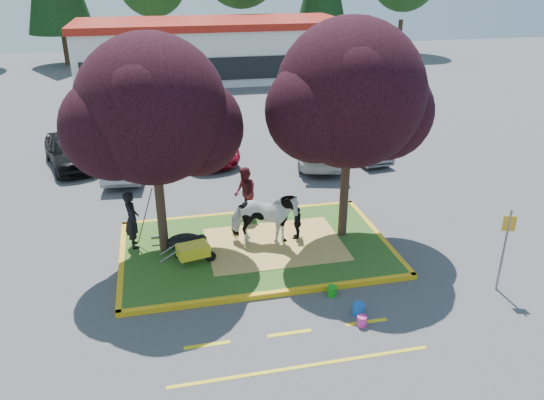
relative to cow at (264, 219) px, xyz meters
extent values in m
plane|color=#424244|center=(-0.27, -0.05, -1.05)|extent=(90.00, 90.00, 0.00)
cube|color=#244D18|center=(-0.27, -0.05, -0.98)|extent=(8.00, 5.00, 0.15)
cube|color=#EDAD14|center=(-0.27, -2.63, -0.98)|extent=(8.30, 0.16, 0.15)
cube|color=#EDAD14|center=(-0.27, 2.53, -0.98)|extent=(8.30, 0.16, 0.15)
cube|color=#EDAD14|center=(-4.35, -0.05, -0.98)|extent=(0.16, 5.30, 0.15)
cube|color=#EDAD14|center=(3.81, -0.05, -0.98)|extent=(0.16, 5.30, 0.15)
cube|color=#E2B35D|center=(0.33, -0.05, -0.90)|extent=(4.20, 3.00, 0.01)
cylinder|color=black|center=(-3.07, 0.35, 0.86)|extent=(0.28, 0.28, 3.53)
sphere|color=black|center=(-3.07, 0.35, 3.51)|extent=(4.20, 4.20, 4.20)
sphere|color=black|center=(-1.91, 0.55, 2.88)|extent=(2.86, 2.86, 2.86)
sphere|color=black|center=(-4.12, 0.05, 3.13)|extent=(2.86, 2.86, 2.86)
cylinder|color=black|center=(2.63, 0.15, 0.95)|extent=(0.28, 0.28, 3.70)
sphere|color=black|center=(2.63, 0.15, 3.72)|extent=(4.40, 4.40, 4.40)
sphere|color=black|center=(3.84, 0.35, 3.06)|extent=(2.99, 2.99, 2.99)
sphere|color=black|center=(1.53, -0.15, 3.32)|extent=(2.99, 2.99, 2.99)
cube|color=yellow|center=(-2.27, -4.25, -1.05)|extent=(1.10, 0.12, 0.01)
cube|color=yellow|center=(-0.27, -4.25, -1.05)|extent=(1.10, 0.12, 0.01)
cube|color=yellow|center=(1.73, -4.25, -1.05)|extent=(1.10, 0.12, 0.01)
cube|color=yellow|center=(-0.27, -5.45, -1.05)|extent=(6.00, 0.10, 0.01)
cube|color=silver|center=(1.73, 27.95, 0.95)|extent=(20.00, 8.00, 4.00)
cube|color=#9D1B11|center=(1.73, 27.95, 3.10)|extent=(20.40, 8.40, 0.50)
cube|color=black|center=(1.73, 23.90, 0.35)|extent=(19.00, 0.10, 1.60)
cylinder|color=black|center=(-10.27, 36.95, 0.91)|extent=(0.44, 0.44, 3.92)
cylinder|color=black|center=(-2.27, 38.45, 0.49)|extent=(0.44, 0.44, 3.08)
cylinder|color=black|center=(5.73, 37.45, 0.77)|extent=(0.44, 0.44, 3.64)
cylinder|color=black|center=(13.73, 37.95, 0.70)|extent=(0.44, 0.44, 3.50)
cylinder|color=black|center=(21.73, 36.95, 0.56)|extent=(0.44, 0.44, 3.22)
imported|color=white|center=(0.00, 0.00, 0.00)|extent=(2.33, 1.56, 1.80)
ellipsoid|color=black|center=(-2.45, 0.31, -0.67)|extent=(1.21, 0.86, 0.47)
imported|color=black|center=(-3.97, 0.80, 0.02)|extent=(0.57, 0.75, 1.84)
imported|color=#47141C|center=(-0.22, 2.10, 0.00)|extent=(0.79, 0.96, 1.81)
imported|color=black|center=(1.13, 0.19, -0.35)|extent=(0.53, 0.70, 1.10)
cylinder|color=black|center=(-1.76, -0.67, -0.74)|extent=(0.33, 0.13, 0.33)
cylinder|color=slate|center=(-2.57, -0.87, -0.78)|extent=(0.04, 0.04, 0.24)
cylinder|color=slate|center=(-2.57, -0.47, -0.78)|extent=(0.04, 0.04, 0.24)
cube|color=yellow|center=(-2.25, -0.67, -0.47)|extent=(1.00, 0.72, 0.36)
cylinder|color=slate|center=(-2.93, -0.87, -0.45)|extent=(0.59, 0.17, 0.30)
cylinder|color=slate|center=(-2.93, -0.47, -0.45)|extent=(0.59, 0.17, 0.30)
cube|color=black|center=(-2.47, 0.04, -0.78)|extent=(0.47, 0.27, 0.24)
cube|color=black|center=(-2.57, -0.16, -0.79)|extent=(0.45, 0.30, 0.23)
cylinder|color=slate|center=(5.79, -3.64, 0.15)|extent=(0.06, 0.06, 2.41)
cube|color=orange|center=(5.79, -3.64, 0.97)|extent=(0.33, 0.13, 0.43)
cylinder|color=#189A17|center=(1.26, -2.94, -0.91)|extent=(0.34, 0.34, 0.29)
cylinder|color=#E43291|center=(1.56, -4.35, -0.92)|extent=(0.32, 0.32, 0.27)
cylinder|color=blue|center=(1.65, -3.90, -0.89)|extent=(0.30, 0.30, 0.32)
imported|color=black|center=(-6.84, 9.24, -0.31)|extent=(2.87, 4.66, 1.48)
imported|color=#93959A|center=(-4.37, 7.71, -0.31)|extent=(1.92, 4.59, 1.48)
imported|color=maroon|center=(-1.03, 9.04, -0.37)|extent=(3.39, 5.34, 1.37)
imported|color=silver|center=(4.21, 7.52, -0.29)|extent=(3.45, 5.60, 1.52)
imported|color=#55575D|center=(6.17, 7.46, -0.44)|extent=(1.73, 3.86, 1.23)
camera|label=1|loc=(-2.97, -14.36, 7.15)|focal=35.00mm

